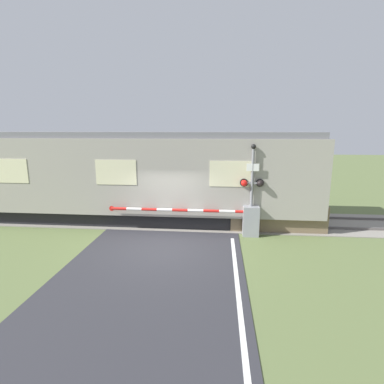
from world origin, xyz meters
TOP-DOWN VIEW (x-y plane):
  - ground_plane at (0.00, 0.00)m, footprint 80.00×80.00m
  - track_bed at (0.00, 3.17)m, footprint 36.00×3.20m
  - train at (-2.15, 3.17)m, footprint 16.25×3.13m
  - crossing_barrier at (2.62, 1.44)m, footprint 5.84×0.44m
  - signal_post at (3.10, 1.51)m, footprint 0.90×0.26m
  - roadside_fence at (4.23, 1.81)m, footprint 3.74×0.06m

SIDE VIEW (x-z plane):
  - ground_plane at x=0.00m, z-range 0.00..0.00m
  - track_bed at x=0.00m, z-range -0.04..0.09m
  - roadside_fence at x=4.23m, z-range 0.00..1.10m
  - crossing_barrier at x=2.62m, z-range 0.07..1.22m
  - signal_post at x=3.10m, z-range 0.23..3.71m
  - train at x=-2.15m, z-range 0.05..3.94m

